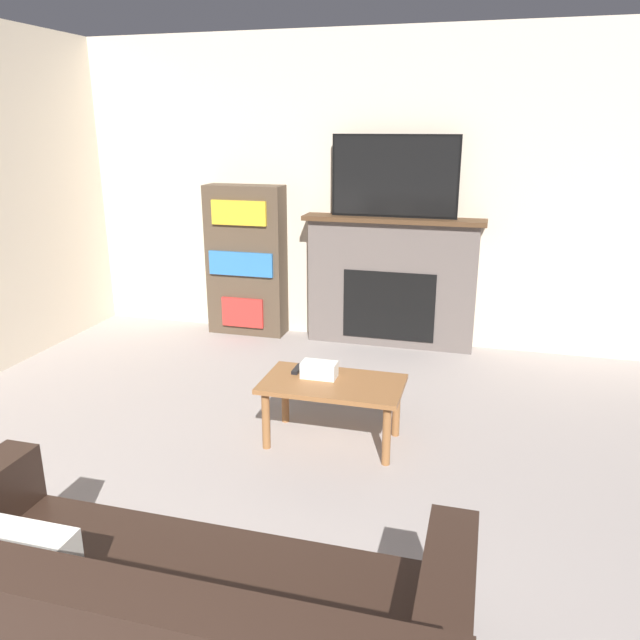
# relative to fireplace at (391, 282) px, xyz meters

# --- Properties ---
(wall_back) EXTENTS (6.13, 0.06, 2.70)m
(wall_back) POSITION_rel_fireplace_xyz_m (-0.37, 0.14, 0.77)
(wall_back) COLOR beige
(wall_back) RESTS_ON ground_plane
(fireplace) EXTENTS (1.58, 0.28, 1.16)m
(fireplace) POSITION_rel_fireplace_xyz_m (0.00, 0.00, 0.00)
(fireplace) COLOR #605651
(fireplace) RESTS_ON ground_plane
(tv) EXTENTS (1.08, 0.03, 0.69)m
(tv) POSITION_rel_fireplace_xyz_m (0.00, -0.02, 0.92)
(tv) COLOR black
(tv) RESTS_ON fireplace
(coffee_table) EXTENTS (0.87, 0.50, 0.41)m
(coffee_table) POSITION_rel_fireplace_xyz_m (-0.05, -1.94, -0.24)
(coffee_table) COLOR brown
(coffee_table) RESTS_ON ground_plane
(tissue_box) EXTENTS (0.22, 0.12, 0.10)m
(tissue_box) POSITION_rel_fireplace_xyz_m (-0.15, -1.89, -0.12)
(tissue_box) COLOR white
(tissue_box) RESTS_ON coffee_table
(remote_control) EXTENTS (0.04, 0.15, 0.02)m
(remote_control) POSITION_rel_fireplace_xyz_m (-0.31, -1.82, -0.16)
(remote_control) COLOR black
(remote_control) RESTS_ON coffee_table
(bookshelf) EXTENTS (0.73, 0.29, 1.40)m
(bookshelf) POSITION_rel_fireplace_xyz_m (-1.37, -0.02, 0.12)
(bookshelf) COLOR #4C3D2D
(bookshelf) RESTS_ON ground_plane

